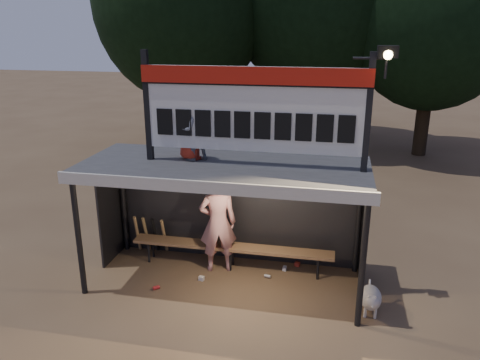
% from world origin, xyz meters
% --- Properties ---
extents(ground, '(80.00, 80.00, 0.00)m').
position_xyz_m(ground, '(0.00, 0.00, 0.00)').
color(ground, brown).
rests_on(ground, ground).
extents(player, '(0.83, 0.66, 1.97)m').
position_xyz_m(player, '(-0.24, 0.43, 0.99)').
color(player, silver).
rests_on(player, ground).
extents(child_a, '(0.66, 0.65, 1.08)m').
position_xyz_m(child_a, '(-0.59, 0.12, 2.86)').
color(child_a, slate).
rests_on(child_a, dugout_shelter).
extents(child_b, '(0.64, 0.62, 1.11)m').
position_xyz_m(child_b, '(-0.65, 0.15, 2.88)').
color(child_b, '#AC2A1A').
rests_on(child_b, dugout_shelter).
extents(dugout_shelter, '(5.10, 2.08, 2.32)m').
position_xyz_m(dugout_shelter, '(0.00, 0.24, 1.85)').
color(dugout_shelter, '#39393C').
rests_on(dugout_shelter, ground).
extents(scoreboard_assembly, '(4.10, 0.27, 1.99)m').
position_xyz_m(scoreboard_assembly, '(0.56, -0.01, 3.32)').
color(scoreboard_assembly, black).
rests_on(scoreboard_assembly, dugout_shelter).
extents(bench, '(4.00, 0.35, 0.48)m').
position_xyz_m(bench, '(0.00, 0.55, 0.43)').
color(bench, olive).
rests_on(bench, ground).
extents(tree_left, '(6.46, 6.46, 9.27)m').
position_xyz_m(tree_left, '(-4.00, 10.00, 5.51)').
color(tree_left, black).
rests_on(tree_left, ground).
extents(tree_right, '(6.08, 6.08, 8.72)m').
position_xyz_m(tree_right, '(5.00, 10.50, 5.19)').
color(tree_right, black).
rests_on(tree_right, ground).
extents(dog, '(0.36, 0.81, 0.49)m').
position_xyz_m(dog, '(2.61, -0.51, 0.28)').
color(dog, beige).
rests_on(dog, ground).
extents(bats, '(0.69, 0.36, 0.84)m').
position_xyz_m(bats, '(-1.80, 0.82, 0.43)').
color(bats, '#A57D4D').
rests_on(bats, ground).
extents(litter, '(2.58, 1.51, 0.08)m').
position_xyz_m(litter, '(0.31, 0.25, 0.04)').
color(litter, red).
rests_on(litter, ground).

